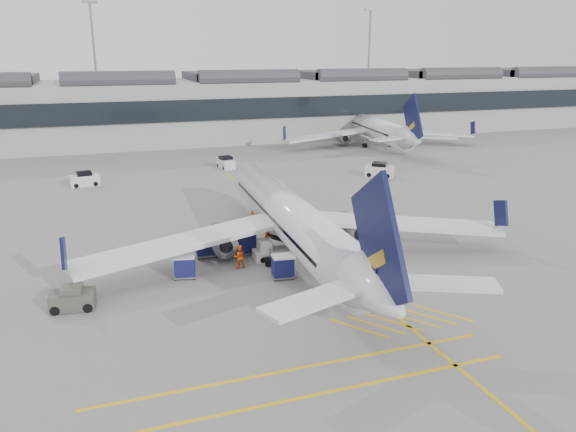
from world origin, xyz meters
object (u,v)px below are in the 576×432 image
object	(u,v)px
airliner_main	(293,220)
ramp_agent_b	(239,257)
belt_loader	(277,251)
ramp_agent_a	(267,235)
pushback_tug	(73,299)
baggage_cart_a	(243,242)

from	to	relation	value
airliner_main	ramp_agent_b	xyz separation A→B (m)	(-4.87, -1.26, -2.07)
belt_loader	ramp_agent_a	bearing A→B (deg)	87.84
ramp_agent_b	pushback_tug	world-z (taller)	ramp_agent_b
baggage_cart_a	ramp_agent_a	bearing A→B (deg)	8.73
pushback_tug	baggage_cart_a	bearing A→B (deg)	33.03
ramp_agent_a	pushback_tug	size ratio (longest dim) A/B	0.65
belt_loader	baggage_cart_a	world-z (taller)	belt_loader
belt_loader	pushback_tug	size ratio (longest dim) A/B	1.65
airliner_main	pushback_tug	size ratio (longest dim) A/B	13.04
ramp_agent_b	pushback_tug	bearing A→B (deg)	17.67
ramp_agent_a	ramp_agent_b	size ratio (longest dim) A/B	1.02
belt_loader	baggage_cart_a	distance (m)	2.93
airliner_main	ramp_agent_b	distance (m)	5.43
belt_loader	ramp_agent_a	distance (m)	3.20
belt_loader	baggage_cart_a	bearing A→B (deg)	144.65
baggage_cart_a	ramp_agent_b	bearing A→B (deg)	-132.08
baggage_cart_a	pushback_tug	distance (m)	14.50
belt_loader	pushback_tug	xyz separation A→B (m)	(-15.39, -4.56, 0.11)
ramp_agent_a	ramp_agent_b	distance (m)	5.68
pushback_tug	airliner_main	bearing A→B (deg)	22.70
belt_loader	airliner_main	bearing A→B (deg)	3.66
airliner_main	ramp_agent_b	world-z (taller)	airliner_main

